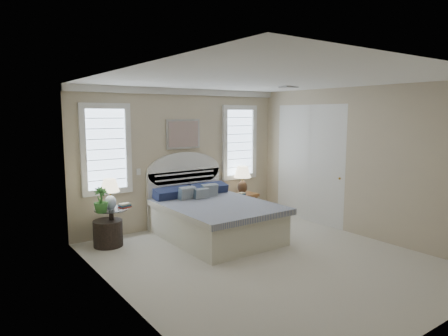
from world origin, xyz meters
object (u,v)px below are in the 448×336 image
at_px(lamp_right, 242,177).
at_px(lamp_left, 110,191).
at_px(bed, 212,216).
at_px(side_table_left, 112,223).
at_px(nightstand_right, 245,200).
at_px(floor_pot, 108,233).

bearing_deg(lamp_right, lamp_left, -175.94).
xyz_separation_m(bed, side_table_left, (-1.65, 0.59, 0.00)).
height_order(side_table_left, nightstand_right, side_table_left).
bearing_deg(bed, floor_pot, 161.23).
bearing_deg(floor_pot, bed, -18.77).
bearing_deg(lamp_left, lamp_right, 4.06).
bearing_deg(lamp_right, bed, -149.41).
height_order(lamp_left, lamp_right, lamp_left).
xyz_separation_m(nightstand_right, lamp_right, (-0.00, 0.08, 0.50)).
height_order(bed, nightstand_right, bed).
distance_m(nightstand_right, lamp_right, 0.51).
relative_size(bed, lamp_right, 3.88).
distance_m(side_table_left, lamp_right, 3.00).
xyz_separation_m(floor_pot, lamp_right, (3.02, 0.18, 0.67)).
distance_m(floor_pot, lamp_left, 0.73).
bearing_deg(nightstand_right, bed, -151.97).
xyz_separation_m(nightstand_right, floor_pot, (-3.02, -0.11, -0.16)).
xyz_separation_m(side_table_left, lamp_right, (2.95, 0.18, 0.50)).
relative_size(side_table_left, lamp_left, 1.21).
bearing_deg(side_table_left, bed, -19.74).
relative_size(side_table_left, lamp_right, 1.07).
bearing_deg(nightstand_right, floor_pot, -177.97).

